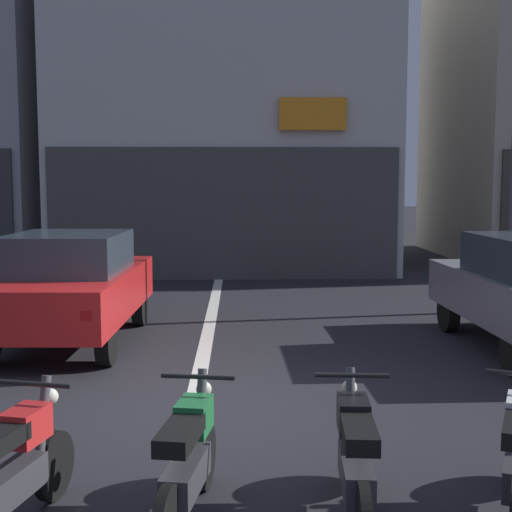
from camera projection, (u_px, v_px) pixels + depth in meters
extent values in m
plane|color=#232328|center=(193.00, 407.00, 7.49)|extent=(120.00, 120.00, 0.00)
cube|color=silver|center=(213.00, 307.00, 13.45)|extent=(0.20, 18.00, 0.01)
cube|color=silver|center=(226.00, 81.00, 21.63)|extent=(8.81, 9.85, 10.87)
cube|color=#454543|center=(224.00, 214.00, 17.08)|extent=(8.45, 0.10, 3.20)
cube|color=orange|center=(313.00, 114.00, 16.81)|extent=(1.60, 0.16, 0.76)
cylinder|color=black|center=(46.00, 306.00, 11.73)|extent=(0.20, 0.64, 0.64)
cylinder|color=black|center=(140.00, 306.00, 11.73)|extent=(0.20, 0.64, 0.64)
cylinder|color=black|center=(106.00, 342.00, 9.14)|extent=(0.20, 0.64, 0.64)
cube|color=red|center=(72.00, 293.00, 10.39)|extent=(1.87, 4.15, 0.66)
cube|color=#2D3842|center=(68.00, 253.00, 10.18)|extent=(1.60, 2.01, 0.56)
cube|color=red|center=(87.00, 316.00, 8.38)|extent=(0.14, 0.06, 0.12)
cylinder|color=black|center=(448.00, 312.00, 11.23)|extent=(0.20, 0.64, 0.64)
cylinder|color=black|center=(54.00, 466.00, 5.30)|extent=(0.19, 0.52, 0.52)
cube|color=#38383D|center=(7.00, 487.00, 4.68)|extent=(0.37, 0.76, 0.22)
cube|color=red|center=(26.00, 425.00, 4.90)|extent=(0.30, 0.40, 0.24)
cylinder|color=#4C4C51|center=(42.00, 424.00, 5.12)|extent=(0.12, 0.25, 0.70)
cylinder|color=black|center=(35.00, 384.00, 5.01)|extent=(0.54, 0.17, 0.04)
sphere|color=silver|center=(50.00, 397.00, 5.22)|extent=(0.12, 0.12, 0.12)
cylinder|color=black|center=(205.00, 456.00, 5.49)|extent=(0.15, 0.52, 0.52)
cube|color=#38383D|center=(186.00, 475.00, 4.86)|extent=(0.32, 0.76, 0.22)
cube|color=black|center=(180.00, 434.00, 4.67)|extent=(0.31, 0.63, 0.12)
cube|color=#1E7238|center=(194.00, 416.00, 5.08)|extent=(0.28, 0.39, 0.24)
cylinder|color=#4C4C51|center=(201.00, 416.00, 5.30)|extent=(0.11, 0.25, 0.70)
cylinder|color=black|center=(198.00, 377.00, 5.19)|extent=(0.55, 0.12, 0.04)
sphere|color=silver|center=(204.00, 389.00, 5.41)|extent=(0.12, 0.12, 0.12)
cylinder|color=black|center=(348.00, 454.00, 5.53)|extent=(0.11, 0.52, 0.52)
cube|color=#38383D|center=(356.00, 473.00, 4.90)|extent=(0.25, 0.75, 0.22)
cube|color=black|center=(359.00, 432.00, 4.71)|extent=(0.26, 0.61, 0.12)
cube|color=black|center=(353.00, 415.00, 5.12)|extent=(0.25, 0.37, 0.24)
cylinder|color=#4C4C51|center=(351.00, 414.00, 5.34)|extent=(0.09, 0.24, 0.70)
cylinder|color=black|center=(352.00, 375.00, 5.23)|extent=(0.55, 0.08, 0.04)
sphere|color=silver|center=(349.00, 388.00, 5.45)|extent=(0.12, 0.12, 0.12)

